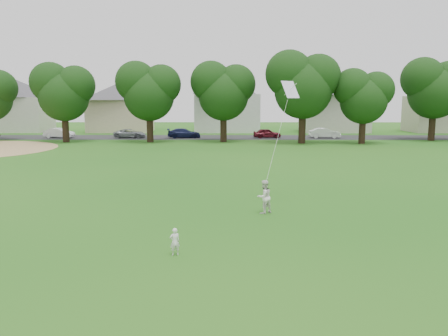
{
  "coord_description": "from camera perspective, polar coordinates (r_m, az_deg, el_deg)",
  "views": [
    {
      "loc": [
        -0.08,
        -13.96,
        4.81
      ],
      "look_at": [
        -0.18,
        2.0,
        2.3
      ],
      "focal_mm": 35.0,
      "sensor_mm": 36.0,
      "label": 1
    }
  ],
  "objects": [
    {
      "name": "older_boy",
      "position": [
        18.64,
        5.26,
        -3.77
      ],
      "size": [
        0.89,
        0.85,
        1.44
      ],
      "primitive_type": "imported",
      "rotation": [
        0.0,
        0.0,
        3.76
      ],
      "color": "white",
      "rests_on": "ground"
    },
    {
      "name": "tree_row",
      "position": [
        50.26,
        4.51,
        10.61
      ],
      "size": [
        81.16,
        9.54,
        10.4
      ],
      "color": "black",
      "rests_on": "ground"
    },
    {
      "name": "toddler",
      "position": [
        13.83,
        -6.46,
        -9.54
      ],
      "size": [
        0.38,
        0.32,
        0.88
      ],
      "primitive_type": "imported",
      "rotation": [
        0.0,
        0.0,
        3.54
      ],
      "color": "white",
      "rests_on": "ground"
    },
    {
      "name": "ground",
      "position": [
        14.76,
        0.66,
        -10.08
      ],
      "size": [
        160.0,
        160.0,
        0.0
      ],
      "primitive_type": "plane",
      "color": "#195914",
      "rests_on": "ground"
    },
    {
      "name": "street",
      "position": [
        56.16,
        0.43,
        4.03
      ],
      "size": [
        90.0,
        7.0,
        0.01
      ],
      "primitive_type": "cube",
      "color": "#2D2D30",
      "rests_on": "ground"
    },
    {
      "name": "kite",
      "position": [
        19.42,
        7.03,
        3.97
      ],
      "size": [
        1.19,
        1.55,
        4.98
      ],
      "color": "white",
      "rests_on": "ground"
    },
    {
      "name": "house_row",
      "position": [
        65.96,
        0.88,
        9.22
      ],
      "size": [
        77.73,
        14.16,
        10.18
      ],
      "color": "silver",
      "rests_on": "ground"
    },
    {
      "name": "parked_cars",
      "position": [
        55.74,
        -8.27,
        4.52
      ],
      "size": [
        46.64,
        2.14,
        1.27
      ],
      "color": "black",
      "rests_on": "ground"
    }
  ]
}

